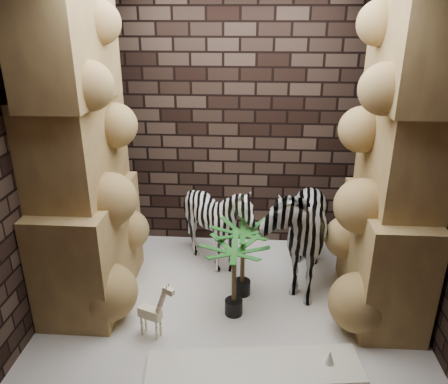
# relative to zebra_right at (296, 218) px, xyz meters

# --- Properties ---
(floor) EXTENTS (3.50, 3.50, 0.00)m
(floor) POSITION_rel_zebra_right_xyz_m (-0.63, -0.43, -0.72)
(floor) COLOR silver
(floor) RESTS_ON ground
(wall_back) EXTENTS (3.50, 0.00, 3.50)m
(wall_back) POSITION_rel_zebra_right_xyz_m (-0.63, 0.82, 0.78)
(wall_back) COLOR black
(wall_back) RESTS_ON ground
(wall_front) EXTENTS (3.50, 0.00, 3.50)m
(wall_front) POSITION_rel_zebra_right_xyz_m (-0.63, -1.68, 0.78)
(wall_front) COLOR black
(wall_front) RESTS_ON ground
(wall_left) EXTENTS (0.00, 3.00, 3.00)m
(wall_left) POSITION_rel_zebra_right_xyz_m (-2.38, -0.43, 0.78)
(wall_left) COLOR black
(wall_left) RESTS_ON ground
(wall_right) EXTENTS (0.00, 3.00, 3.00)m
(wall_right) POSITION_rel_zebra_right_xyz_m (1.12, -0.43, 0.78)
(wall_right) COLOR black
(wall_right) RESTS_ON ground
(rock_pillar_left) EXTENTS (0.68, 1.30, 3.00)m
(rock_pillar_left) POSITION_rel_zebra_right_xyz_m (-2.03, -0.43, 0.78)
(rock_pillar_left) COLOR tan
(rock_pillar_left) RESTS_ON floor
(rock_pillar_right) EXTENTS (0.58, 1.25, 3.00)m
(rock_pillar_right) POSITION_rel_zebra_right_xyz_m (0.79, -0.43, 0.78)
(rock_pillar_right) COLOR tan
(rock_pillar_right) RESTS_ON floor
(zebra_right) EXTENTS (0.78, 1.28, 1.44)m
(zebra_right) POSITION_rel_zebra_right_xyz_m (0.00, 0.00, 0.00)
(zebra_right) COLOR white
(zebra_right) RESTS_ON floor
(zebra_left) EXTENTS (0.87, 1.07, 0.96)m
(zebra_left) POSITION_rel_zebra_right_xyz_m (-0.82, 0.17, -0.24)
(zebra_left) COLOR white
(zebra_left) RESTS_ON floor
(giraffe_toy) EXTENTS (0.33, 0.22, 0.61)m
(giraffe_toy) POSITION_rel_zebra_right_xyz_m (-1.32, -1.02, -0.41)
(giraffe_toy) COLOR #FFF1C1
(giraffe_toy) RESTS_ON floor
(palm_front) EXTENTS (0.36, 0.36, 0.78)m
(palm_front) POSITION_rel_zebra_right_xyz_m (-0.53, -0.34, -0.33)
(palm_front) COLOR #124113
(palm_front) RESTS_ON floor
(palm_back) EXTENTS (0.36, 0.36, 0.76)m
(palm_back) POSITION_rel_zebra_right_xyz_m (-0.60, -0.67, -0.34)
(palm_back) COLOR #124113
(palm_back) RESTS_ON floor
(surfboard) EXTENTS (1.77, 0.62, 0.05)m
(surfboard) POSITION_rel_zebra_right_xyz_m (-0.40, -1.38, -0.69)
(surfboard) COLOR white
(surfboard) RESTS_ON floor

